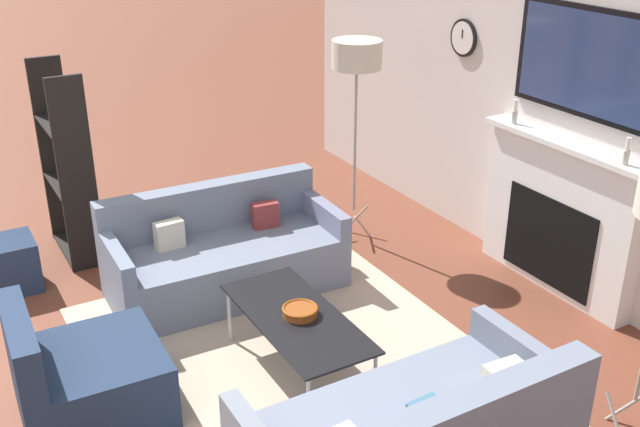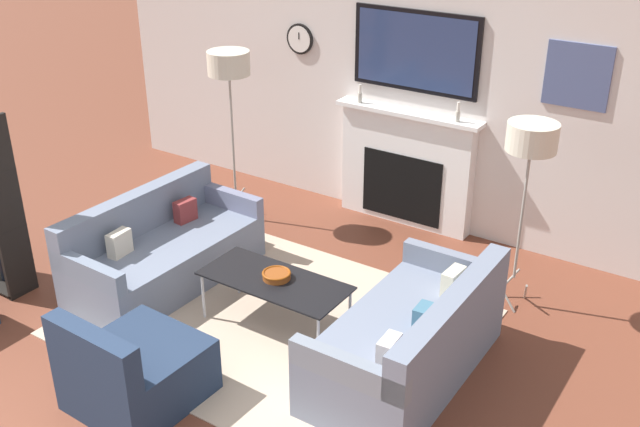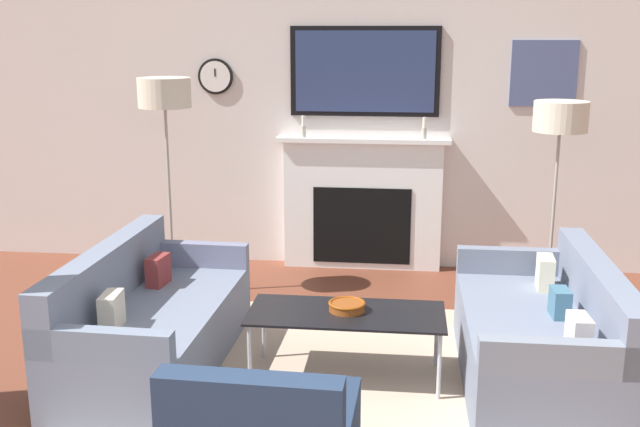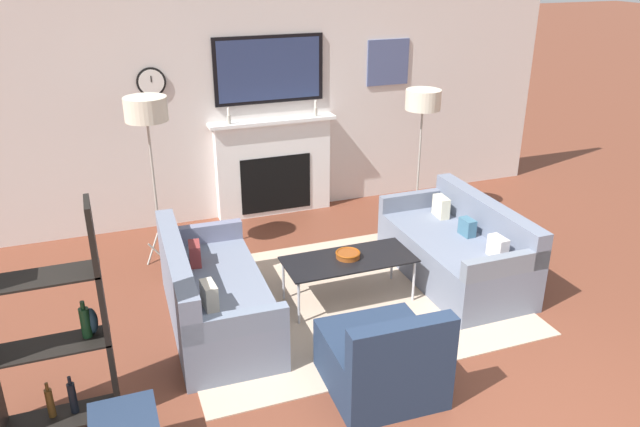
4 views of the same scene
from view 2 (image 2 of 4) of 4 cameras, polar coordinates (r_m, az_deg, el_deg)
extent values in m
cube|color=silver|center=(7.45, 7.28, 9.15)|extent=(7.41, 0.07, 2.70)
cube|color=white|center=(7.61, 6.57, 3.38)|extent=(1.41, 0.16, 1.16)
cube|color=black|center=(7.61, 6.21, 1.98)|extent=(0.87, 0.01, 0.69)
cube|color=white|center=(7.39, 6.73, 7.61)|extent=(1.53, 0.22, 0.04)
cylinder|color=#B2AD9E|center=(7.58, 3.06, 8.79)|extent=(0.04, 0.04, 0.10)
cylinder|color=white|center=(7.56, 3.08, 9.47)|extent=(0.03, 0.03, 0.09)
cylinder|color=#B2AD9E|center=(7.14, 10.45, 7.28)|extent=(0.04, 0.04, 0.10)
cylinder|color=white|center=(7.11, 10.51, 8.00)|extent=(0.03, 0.03, 0.09)
cube|color=black|center=(7.31, 7.29, 12.17)|extent=(1.31, 0.04, 0.78)
cube|color=navy|center=(7.29, 7.23, 12.14)|extent=(1.22, 0.01, 0.70)
cylinder|color=black|center=(7.98, -1.55, 13.15)|extent=(0.32, 0.02, 0.32)
cylinder|color=silver|center=(7.97, -1.61, 13.13)|extent=(0.27, 0.00, 0.27)
cube|color=black|center=(7.96, -1.63, 13.37)|extent=(0.01, 0.00, 0.07)
cube|color=#485580|center=(6.80, 19.02, 9.88)|extent=(0.56, 0.02, 0.56)
cube|color=tan|center=(6.19, -3.46, -8.26)|extent=(3.06, 2.41, 0.01)
cube|color=slate|center=(6.76, -11.59, -3.58)|extent=(0.85, 1.78, 0.42)
cube|color=slate|center=(6.80, -13.78, 0.09)|extent=(0.21, 1.76, 0.37)
cube|color=slate|center=(7.15, -7.07, 1.15)|extent=(0.81, 0.12, 0.18)
cube|color=slate|center=(6.16, -17.34, -4.21)|extent=(0.81, 0.12, 0.18)
cube|color=maroon|center=(6.93, -10.23, 0.23)|extent=(0.12, 0.22, 0.21)
cube|color=beige|center=(6.47, -15.04, -2.21)|extent=(0.12, 0.22, 0.21)
cube|color=slate|center=(5.55, 6.47, -10.10)|extent=(0.85, 1.70, 0.46)
cube|color=slate|center=(5.22, 10.07, -7.74)|extent=(0.16, 1.70, 0.33)
cube|color=slate|center=(4.80, 2.16, -11.80)|extent=(0.85, 0.10, 0.18)
cube|color=slate|center=(6.00, 10.15, -3.78)|extent=(0.85, 0.10, 0.18)
cube|color=beige|center=(4.95, 5.28, -10.39)|extent=(0.11, 0.20, 0.20)
cube|color=#3D687F|center=(5.33, 7.86, -7.79)|extent=(0.11, 0.18, 0.17)
cube|color=beige|center=(5.71, 10.10, -5.21)|extent=(0.11, 0.22, 0.22)
cube|color=#1F2D45|center=(5.45, -13.61, -11.80)|extent=(0.81, 0.85, 0.42)
cube|color=#1F2D45|center=(5.06, -16.97, -10.18)|extent=(0.78, 0.17, 0.34)
cube|color=black|center=(5.92, -3.49, -5.12)|extent=(1.20, 0.53, 0.02)
cylinder|color=#B7B7BC|center=(6.20, -8.88, -6.23)|extent=(0.02, 0.02, 0.42)
cylinder|color=#B7B7BC|center=(5.61, -0.13, -9.67)|extent=(0.02, 0.02, 0.42)
cylinder|color=#B7B7BC|center=(6.48, -6.25, -4.49)|extent=(0.02, 0.02, 0.42)
cylinder|color=#B7B7BC|center=(5.92, 2.29, -7.55)|extent=(0.02, 0.02, 0.42)
cylinder|color=brown|center=(5.92, -3.33, -4.75)|extent=(0.22, 0.22, 0.05)
torus|color=#8C3E0E|center=(5.90, -3.34, -4.56)|extent=(0.23, 0.23, 0.02)
cylinder|color=#9E998E|center=(7.83, -5.65, 0.54)|extent=(0.09, 0.23, 0.29)
cylinder|color=#9E998E|center=(7.96, -6.51, 0.97)|extent=(0.17, 0.19, 0.29)
cylinder|color=#9E998E|center=(7.81, -7.03, 0.40)|extent=(0.23, 0.07, 0.29)
cylinder|color=#9E998E|center=(7.57, -6.68, 5.88)|extent=(0.02, 0.02, 1.25)
cylinder|color=beige|center=(7.35, -6.98, 11.32)|extent=(0.41, 0.41, 0.23)
cylinder|color=#9E998E|center=(6.58, 15.39, -5.77)|extent=(0.09, 0.23, 0.26)
cylinder|color=#9E998E|center=(6.66, 14.01, -5.18)|extent=(0.17, 0.19, 0.26)
cylinder|color=#9E998E|center=(6.49, 13.90, -6.02)|extent=(0.23, 0.07, 0.26)
cylinder|color=#9E998E|center=(6.25, 15.13, -0.22)|extent=(0.02, 0.02, 1.14)
cylinder|color=beige|center=(5.99, 15.87, 5.64)|extent=(0.40, 0.40, 0.22)
cube|color=black|center=(6.68, -22.72, 0.23)|extent=(0.04, 0.28, 1.61)
cylinder|color=#194223|center=(6.82, -23.04, 0.04)|extent=(0.07, 0.07, 0.22)
ellipsoid|color=#2E526C|center=(6.81, -22.67, -0.03)|extent=(0.09, 0.09, 0.20)
cylinder|color=black|center=(7.20, -23.02, -3.82)|extent=(0.05, 0.05, 0.24)
cylinder|color=black|center=(7.13, -23.23, -2.77)|extent=(0.02, 0.02, 0.06)
camera|label=1|loc=(2.28, 44.27, 4.93)|focal=42.00mm
camera|label=3|loc=(3.08, -54.23, -12.30)|focal=42.00mm
camera|label=4|loc=(5.16, -64.29, 6.80)|focal=35.00mm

